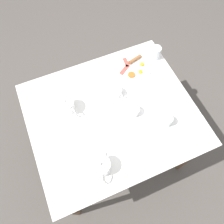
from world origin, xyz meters
name	(u,v)px	position (x,y,z in m)	size (l,w,h in m)	color
ground_plane	(112,148)	(0.00, 0.00, 0.00)	(8.00, 8.00, 0.00)	#4C4742
table	(112,118)	(0.00, 0.00, 0.70)	(1.09, 0.94, 0.78)	white
breakfast_plate	(134,68)	(0.29, 0.28, 0.79)	(0.26, 0.26, 0.04)	white
teapot_near	(101,166)	(-0.20, -0.31, 0.83)	(0.11, 0.20, 0.13)	white
teapot_far	(66,106)	(-0.26, 0.14, 0.83)	(0.11, 0.19, 0.13)	white
teacup_with_saucer_left	(132,111)	(0.12, -0.05, 0.80)	(0.15, 0.15, 0.06)	white
teacup_with_saucer_right	(115,92)	(0.08, 0.12, 0.80)	(0.15, 0.15, 0.06)	white
water_glass_tall	(155,53)	(0.48, 0.31, 0.83)	(0.07, 0.07, 0.10)	white
water_glass_short	(166,120)	(0.29, -0.20, 0.82)	(0.07, 0.07, 0.08)	white
fork_by_plate	(149,136)	(0.15, -0.24, 0.78)	(0.17, 0.03, 0.00)	silver
knife_by_plate	(92,77)	(-0.02, 0.33, 0.78)	(0.22, 0.05, 0.00)	silver
spoon_for_tea	(98,129)	(-0.13, -0.07, 0.78)	(0.05, 0.15, 0.00)	silver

